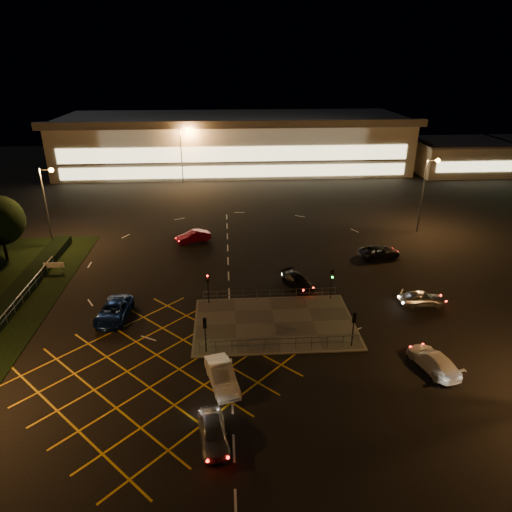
{
  "coord_description": "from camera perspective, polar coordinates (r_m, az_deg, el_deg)",
  "views": [
    {
      "loc": [
        -2.07,
        -36.97,
        22.18
      ],
      "look_at": [
        1.07,
        8.69,
        2.0
      ],
      "focal_mm": 32.0,
      "sensor_mm": 36.0,
      "label": 1
    }
  ],
  "objects": [
    {
      "name": "ground",
      "position": [
        43.16,
        -0.63,
        -7.13
      ],
      "size": [
        180.0,
        180.0,
        0.0
      ],
      "primitive_type": "plane",
      "color": "black",
      "rests_on": "ground"
    },
    {
      "name": "pedestrian_island",
      "position": [
        41.58,
        2.31,
        -8.37
      ],
      "size": [
        14.0,
        9.0,
        0.12
      ],
      "primitive_type": "cube",
      "color": "#4C4944",
      "rests_on": "ground"
    },
    {
      "name": "hedge",
      "position": [
        52.49,
        -27.05,
        -3.41
      ],
      "size": [
        2.0,
        26.0,
        1.0
      ],
      "primitive_type": "cube",
      "color": "black",
      "rests_on": "ground"
    },
    {
      "name": "supermarket",
      "position": [
        100.38,
        -2.78,
        14.09
      ],
      "size": [
        72.0,
        26.5,
        10.5
      ],
      "color": "beige",
      "rests_on": "ground"
    },
    {
      "name": "retail_unit_a",
      "position": [
        104.6,
        24.0,
        11.34
      ],
      "size": [
        18.8,
        14.8,
        6.35
      ],
      "color": "beige",
      "rests_on": "ground"
    },
    {
      "name": "streetlight_nw",
      "position": [
        61.06,
        -24.58,
        6.81
      ],
      "size": [
        1.78,
        0.56,
        10.03
      ],
      "color": "slate",
      "rests_on": "ground"
    },
    {
      "name": "streetlight_ne",
      "position": [
        64.75,
        20.59,
        8.32
      ],
      "size": [
        1.78,
        0.56,
        10.03
      ],
      "color": "slate",
      "rests_on": "ground"
    },
    {
      "name": "streetlight_far_left",
      "position": [
        86.72,
        -9.06,
        13.13
      ],
      "size": [
        1.78,
        0.56,
        10.03
      ],
      "color": "slate",
      "rests_on": "ground"
    },
    {
      "name": "streetlight_far_right",
      "position": [
        94.15,
        16.79,
        13.27
      ],
      "size": [
        1.78,
        0.56,
        10.03
      ],
      "color": "slate",
      "rests_on": "ground"
    },
    {
      "name": "signal_sw",
      "position": [
        36.82,
        -6.39,
        -8.93
      ],
      "size": [
        0.28,
        0.3,
        3.15
      ],
      "rotation": [
        0.0,
        0.0,
        3.14
      ],
      "color": "black",
      "rests_on": "pedestrian_island"
    },
    {
      "name": "signal_se",
      "position": [
        38.13,
        12.11,
        -8.12
      ],
      "size": [
        0.28,
        0.3,
        3.15
      ],
      "rotation": [
        0.0,
        0.0,
        3.14
      ],
      "color": "black",
      "rests_on": "pedestrian_island"
    },
    {
      "name": "signal_nw",
      "position": [
        43.76,
        -6.04,
        -3.28
      ],
      "size": [
        0.28,
        0.3,
        3.15
      ],
      "color": "black",
      "rests_on": "pedestrian_island"
    },
    {
      "name": "signal_ne",
      "position": [
        44.86,
        9.47,
        -2.77
      ],
      "size": [
        0.28,
        0.3,
        3.15
      ],
      "color": "black",
      "rests_on": "pedestrian_island"
    },
    {
      "name": "car_near_silver",
      "position": [
        30.48,
        -5.38,
        -21.1
      ],
      "size": [
        2.29,
        4.43,
        1.44
      ],
      "primitive_type": "imported",
      "rotation": [
        0.0,
        0.0,
        0.14
      ],
      "color": "#ADB0B5",
      "rests_on": "ground"
    },
    {
      "name": "car_queue_white",
      "position": [
        34.43,
        -4.3,
        -14.71
      ],
      "size": [
        2.76,
        4.99,
        1.56
      ],
      "primitive_type": "imported",
      "rotation": [
        0.0,
        0.0,
        0.25
      ],
      "color": "silver",
      "rests_on": "ground"
    },
    {
      "name": "car_left_blue",
      "position": [
        43.92,
        -17.33,
        -6.59
      ],
      "size": [
        3.01,
        5.69,
        1.52
      ],
      "primitive_type": "imported",
      "rotation": [
        0.0,
        0.0,
        6.19
      ],
      "color": "navy",
      "rests_on": "ground"
    },
    {
      "name": "car_far_dkgrey",
      "position": [
        47.72,
        5.18,
        -3.14
      ],
      "size": [
        3.42,
        4.79,
        1.29
      ],
      "primitive_type": "imported",
      "rotation": [
        0.0,
        0.0,
        0.41
      ],
      "color": "black",
      "rests_on": "ground"
    },
    {
      "name": "car_right_silver",
      "position": [
        46.91,
        20.07,
        -5.0
      ],
      "size": [
        4.31,
        1.81,
        1.46
      ],
      "primitive_type": "imported",
      "rotation": [
        0.0,
        0.0,
        1.55
      ],
      "color": "#A7A9AE",
      "rests_on": "ground"
    },
    {
      "name": "car_circ_red",
      "position": [
        59.45,
        -7.86,
        2.42
      ],
      "size": [
        4.72,
        3.23,
        1.47
      ],
      "primitive_type": "imported",
      "rotation": [
        0.0,
        0.0,
        5.13
      ],
      "color": "maroon",
      "rests_on": "ground"
    },
    {
      "name": "car_east_grey",
      "position": [
        56.36,
        15.14,
        0.52
      ],
      "size": [
        5.4,
        3.17,
        1.41
      ],
      "primitive_type": "imported",
      "rotation": [
        0.0,
        0.0,
        1.74
      ],
      "color": "black",
      "rests_on": "ground"
    },
    {
      "name": "car_approach_white",
      "position": [
        38.39,
        21.32,
        -12.09
      ],
      "size": [
        3.14,
        5.24,
        1.42
      ],
      "primitive_type": "imported",
      "rotation": [
        0.0,
        0.0,
        3.39
      ],
      "color": "silver",
      "rests_on": "ground"
    }
  ]
}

